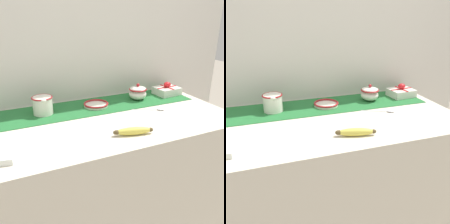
# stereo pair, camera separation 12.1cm
# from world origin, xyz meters

# --- Properties ---
(countertop) EXTENTS (1.26, 0.67, 0.93)m
(countertop) POSITION_xyz_m (0.00, 0.00, 0.47)
(countertop) COLOR beige
(countertop) RESTS_ON ground_plane
(back_wall) EXTENTS (2.06, 0.04, 2.40)m
(back_wall) POSITION_xyz_m (0.00, 0.36, 1.20)
(back_wall) COLOR silver
(back_wall) RESTS_ON ground_plane
(table_runner) EXTENTS (1.16, 0.28, 0.00)m
(table_runner) POSITION_xyz_m (0.00, 0.19, 0.93)
(table_runner) COLOR #236B33
(table_runner) RESTS_ON countertop
(cream_pitcher) EXTENTS (0.11, 0.12, 0.10)m
(cream_pitcher) POSITION_xyz_m (-0.29, 0.19, 0.98)
(cream_pitcher) COLOR white
(cream_pitcher) RESTS_ON countertop
(sugar_bowl) EXTENTS (0.11, 0.11, 0.10)m
(sugar_bowl) POSITION_xyz_m (0.28, 0.19, 0.98)
(sugar_bowl) COLOR white
(sugar_bowl) RESTS_ON countertop
(small_dish) EXTENTS (0.14, 0.14, 0.02)m
(small_dish) POSITION_xyz_m (-0.00, 0.18, 0.94)
(small_dish) COLOR white
(small_dish) RESTS_ON countertop
(banana) EXTENTS (0.18, 0.07, 0.04)m
(banana) POSITION_xyz_m (0.02, -0.22, 0.95)
(banana) COLOR #DBCC4C
(banana) RESTS_ON countertop
(spoon) EXTENTS (0.17, 0.09, 0.01)m
(spoon) POSITION_xyz_m (0.29, -0.01, 0.94)
(spoon) COLOR silver
(spoon) RESTS_ON countertop
(gift_box) EXTENTS (0.16, 0.14, 0.08)m
(gift_box) POSITION_xyz_m (0.50, 0.20, 0.96)
(gift_box) COLOR silver
(gift_box) RESTS_ON countertop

